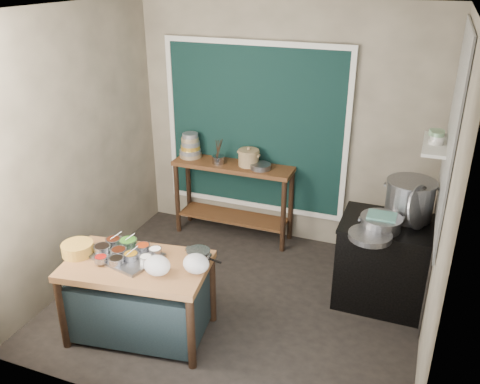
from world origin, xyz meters
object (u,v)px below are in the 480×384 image
at_px(yellow_basin, 78,249).
at_px(steamer, 381,223).
at_px(utensil_cup, 219,160).
at_px(prep_table, 140,299).
at_px(saucepan, 198,256).
at_px(condiment_tray, 126,255).
at_px(stove_block, 385,264).
at_px(stock_pot, 410,199).
at_px(back_counter, 233,200).
at_px(ceramic_crock, 249,158).

relative_size(yellow_basin, steamer, 0.72).
height_order(utensil_cup, steamer, utensil_cup).
distance_m(prep_table, saucepan, 0.69).
relative_size(prep_table, condiment_tray, 2.14).
relative_size(stove_block, stock_pot, 1.88).
bearing_deg(saucepan, back_counter, 113.55).
bearing_deg(yellow_basin, stock_pot, 29.77).
relative_size(condiment_tray, stock_pot, 1.22).
xyz_separation_m(yellow_basin, steamer, (2.48, 1.19, 0.14)).
distance_m(condiment_tray, ceramic_crock, 2.06).
relative_size(yellow_basin, utensil_cup, 1.85).
distance_m(yellow_basin, steamer, 2.76).
xyz_separation_m(prep_table, utensil_cup, (-0.07, 1.99, 0.62)).
xyz_separation_m(prep_table, steamer, (1.92, 1.14, 0.57)).
height_order(prep_table, back_counter, back_counter).
bearing_deg(yellow_basin, back_counter, 72.41).
bearing_deg(condiment_tray, stove_block, 30.10).
distance_m(back_counter, stock_pot, 2.18).
bearing_deg(prep_table, ceramic_crock, 73.81).
bearing_deg(ceramic_crock, condiment_tray, -102.11).
xyz_separation_m(utensil_cup, steamer, (1.99, -0.85, -0.05)).
relative_size(back_counter, yellow_basin, 5.16).
bearing_deg(yellow_basin, condiment_tray, 15.07).
relative_size(utensil_cup, ceramic_crock, 0.59).
relative_size(back_counter, stock_pot, 3.02).
bearing_deg(steamer, utensil_cup, 156.76).
xyz_separation_m(utensil_cup, ceramic_crock, (0.36, 0.06, 0.04)).
relative_size(saucepan, steamer, 0.54).
bearing_deg(stove_block, saucepan, -144.06).
distance_m(back_counter, saucepan, 1.89).
bearing_deg(yellow_basin, steamer, 25.70).
bearing_deg(prep_table, stove_block, 24.81).
relative_size(ceramic_crock, stock_pot, 0.54).
bearing_deg(back_counter, saucepan, -77.63).
height_order(saucepan, utensil_cup, utensil_cup).
bearing_deg(ceramic_crock, yellow_basin, -111.94).
bearing_deg(ceramic_crock, utensil_cup, -170.60).
bearing_deg(stock_pot, ceramic_crock, 162.93).
distance_m(condiment_tray, steamer, 2.33).
height_order(prep_table, steamer, steamer).
bearing_deg(stock_pot, steamer, -121.56).
relative_size(stove_block, steamer, 2.31).
xyz_separation_m(saucepan, steamer, (1.42, 0.93, 0.14)).
distance_m(prep_table, back_counter, 2.03).
bearing_deg(stock_pot, saucepan, -142.02).
height_order(ceramic_crock, steamer, ceramic_crock).
relative_size(prep_table, ceramic_crock, 4.85).
xyz_separation_m(condiment_tray, utensil_cup, (0.07, 1.93, 0.23)).
distance_m(back_counter, ceramic_crock, 0.59).
xyz_separation_m(yellow_basin, utensil_cup, (0.49, 2.05, 0.19)).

